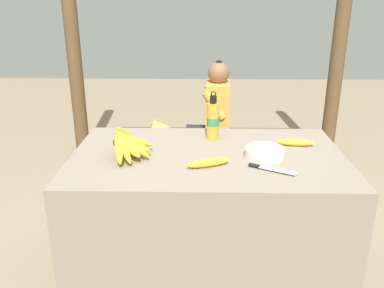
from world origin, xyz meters
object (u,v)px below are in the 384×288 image
object	(u,v)px
loose_banana_front	(209,163)
support_post_far	(339,47)
support_post_near	(73,46)
serving_bowl	(265,152)
seated_vendor	(212,113)
banana_bunch_green	(158,126)
loose_banana_side	(295,142)
banana_bunch_ripe	(128,143)
wooden_bench	(204,140)
knife	(265,168)
water_bottle	(213,120)

from	to	relation	value
loose_banana_front	support_post_far	distance (m)	2.34
support_post_near	support_post_far	world-z (taller)	same
serving_bowl	seated_vendor	distance (m)	1.44
support_post_far	loose_banana_front	bearing A→B (deg)	-121.95
seated_vendor	loose_banana_front	bearing A→B (deg)	91.32
loose_banana_front	seated_vendor	bearing A→B (deg)	87.90
seated_vendor	support_post_far	bearing A→B (deg)	-156.83
banana_bunch_green	support_post_far	bearing A→B (deg)	13.14
loose_banana_side	banana_bunch_ripe	bearing A→B (deg)	-168.85
loose_banana_front	loose_banana_side	world-z (taller)	same
loose_banana_front	banana_bunch_green	world-z (taller)	loose_banana_front
loose_banana_side	banana_bunch_green	bearing A→B (deg)	126.01
wooden_bench	seated_vendor	distance (m)	0.27
knife	wooden_bench	world-z (taller)	knife
wooden_bench	knife	bearing A→B (deg)	-79.84
wooden_bench	water_bottle	bearing A→B (deg)	-88.15
serving_bowl	wooden_bench	bearing A→B (deg)	102.13
banana_bunch_ripe	wooden_bench	distance (m)	1.59
banana_bunch_ripe	loose_banana_side	world-z (taller)	banana_bunch_ripe
support_post_far	banana_bunch_ripe	bearing A→B (deg)	-132.07
knife	seated_vendor	distance (m)	1.60
wooden_bench	support_post_near	bearing A→B (deg)	162.46
wooden_bench	support_post_far	size ratio (longest dim) A/B	0.72
wooden_bench	support_post_near	world-z (taller)	support_post_near
support_post_near	loose_banana_front	bearing A→B (deg)	-57.63
seated_vendor	banana_bunch_green	size ratio (longest dim) A/B	3.14
banana_bunch_ripe	seated_vendor	distance (m)	1.52
wooden_bench	support_post_far	distance (m)	1.51
loose_banana_front	support_post_near	distance (m)	2.35
banana_bunch_ripe	loose_banana_side	xyz separation A→B (m)	(0.93, 0.18, -0.06)
serving_bowl	support_post_near	world-z (taller)	support_post_near
support_post_far	banana_bunch_green	bearing A→B (deg)	-166.86
knife	water_bottle	bearing A→B (deg)	147.13
banana_bunch_ripe	banana_bunch_green	bearing A→B (deg)	89.70
loose_banana_front	knife	distance (m)	0.28
water_bottle	seated_vendor	bearing A→B (deg)	88.50
banana_bunch_ripe	knife	distance (m)	0.73
water_bottle	wooden_bench	size ratio (longest dim) A/B	0.18
knife	seated_vendor	xyz separation A→B (m)	(-0.22, 1.58, -0.17)
banana_bunch_ripe	water_bottle	bearing A→B (deg)	32.74
serving_bowl	banana_bunch_green	size ratio (longest dim) A/B	0.63
wooden_bench	banana_bunch_green	distance (m)	0.44
serving_bowl	loose_banana_side	bearing A→B (deg)	41.33
banana_bunch_green	support_post_far	xyz separation A→B (m)	(1.65, 0.39, 0.65)
loose_banana_side	knife	bearing A→B (deg)	-122.48
banana_bunch_ripe	support_post_near	bearing A→B (deg)	113.88
knife	support_post_far	size ratio (longest dim) A/B	0.10
banana_bunch_green	loose_banana_front	bearing A→B (deg)	-74.95
loose_banana_front	seated_vendor	distance (m)	1.56
serving_bowl	banana_bunch_green	distance (m)	1.65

